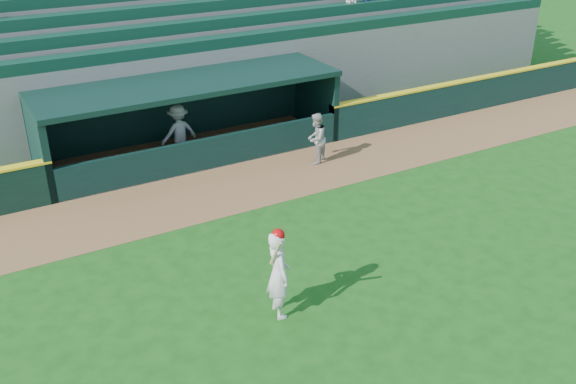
{
  "coord_description": "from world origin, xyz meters",
  "views": [
    {
      "loc": [
        -6.81,
        -10.29,
        8.08
      ],
      "look_at": [
        0.0,
        1.6,
        1.3
      ],
      "focal_mm": 40.0,
      "sensor_mm": 36.0,
      "label": 1
    }
  ],
  "objects": [
    {
      "name": "stands",
      "position": [
        0.03,
        12.57,
        2.39
      ],
      "size": [
        34.5,
        6.25,
        7.09
      ],
      "color": "slate",
      "rests_on": "ground"
    },
    {
      "name": "wall_stripe_right",
      "position": [
        12.25,
        6.55,
        1.23
      ],
      "size": [
        15.5,
        0.32,
        0.06
      ],
      "primitive_type": "cube",
      "color": "yellow",
      "rests_on": "field_wall_right"
    },
    {
      "name": "ground",
      "position": [
        0.0,
        0.0,
        0.0
      ],
      "size": [
        120.0,
        120.0,
        0.0
      ],
      "primitive_type": "plane",
      "color": "#174B12",
      "rests_on": "ground"
    },
    {
      "name": "field_wall_right",
      "position": [
        12.25,
        6.55,
        0.6
      ],
      "size": [
        15.5,
        0.3,
        1.2
      ],
      "primitive_type": "cube",
      "color": "black",
      "rests_on": "ground"
    },
    {
      "name": "dugout_player_inside",
      "position": [
        -0.47,
        7.64,
        0.9
      ],
      "size": [
        1.23,
        0.8,
        1.8
      ],
      "primitive_type": "imported",
      "rotation": [
        0.0,
        0.0,
        3.26
      ],
      "color": "#A4A49F",
      "rests_on": "ground"
    },
    {
      "name": "dugout",
      "position": [
        0.0,
        8.0,
        1.36
      ],
      "size": [
        9.4,
        2.8,
        2.46
      ],
      "color": "slate",
      "rests_on": "ground"
    },
    {
      "name": "dugout_player_front",
      "position": [
        3.1,
        5.26,
        0.8
      ],
      "size": [
        0.99,
        0.96,
        1.61
      ],
      "primitive_type": "imported",
      "rotation": [
        0.0,
        0.0,
        3.8
      ],
      "color": "#9D9D98",
      "rests_on": "ground"
    },
    {
      "name": "warning_track",
      "position": [
        0.0,
        4.9,
        0.01
      ],
      "size": [
        40.0,
        3.0,
        0.01
      ],
      "primitive_type": "cube",
      "color": "brown",
      "rests_on": "ground"
    },
    {
      "name": "batter_at_plate",
      "position": [
        -1.65,
        -0.9,
        0.99
      ],
      "size": [
        0.55,
        0.86,
        2.0
      ],
      "color": "silver",
      "rests_on": "ground"
    }
  ]
}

